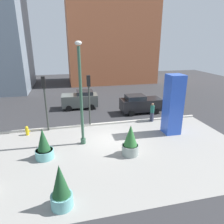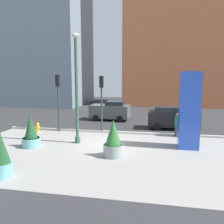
{
  "view_description": "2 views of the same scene",
  "coord_description": "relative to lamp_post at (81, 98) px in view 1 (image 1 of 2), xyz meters",
  "views": [
    {
      "loc": [
        -3.11,
        -13.72,
        7.13
      ],
      "look_at": [
        0.23,
        0.57,
        2.05
      ],
      "focal_mm": 33.1,
      "sensor_mm": 36.0,
      "label": 1
    },
    {
      "loc": [
        3.19,
        -15.1,
        4.52
      ],
      "look_at": [
        0.18,
        0.44,
        2.1
      ],
      "focal_mm": 38.8,
      "sensor_mm": 36.0,
      "label": 2
    }
  ],
  "objects": [
    {
      "name": "ground_plane",
      "position": [
        2.08,
        4.06,
        -3.48
      ],
      "size": [
        60.0,
        60.0,
        0.0
      ],
      "primitive_type": "plane",
      "color": "#2D2D30"
    },
    {
      "name": "plaza_pavement",
      "position": [
        2.08,
        -1.94,
        -3.48
      ],
      "size": [
        18.0,
        10.0,
        0.02
      ],
      "primitive_type": "cube",
      "color": "gray",
      "rests_on": "ground_plane"
    },
    {
      "name": "curb_strip",
      "position": [
        2.08,
        3.18,
        -3.4
      ],
      "size": [
        18.0,
        0.24,
        0.16
      ],
      "primitive_type": "cube",
      "color": "#B7B2A8",
      "rests_on": "ground_plane"
    },
    {
      "name": "lamp_post",
      "position": [
        0.0,
        0.0,
        0.0
      ],
      "size": [
        0.44,
        0.44,
        7.13
      ],
      "color": "#335642",
      "rests_on": "ground_plane"
    },
    {
      "name": "art_pillar_blue",
      "position": [
        7.14,
        0.28,
        -1.11
      ],
      "size": [
        1.21,
        1.21,
        4.74
      ],
      "primitive_type": "cube",
      "color": "blue",
      "rests_on": "ground_plane"
    },
    {
      "name": "potted_plant_near_left",
      "position": [
        2.86,
        -2.24,
        -2.54
      ],
      "size": [
        1.11,
        1.11,
        2.09
      ],
      "color": "gray",
      "rests_on": "ground_plane"
    },
    {
      "name": "potted_plant_near_right",
      "position": [
        -2.59,
        -1.43,
        -2.64
      ],
      "size": [
        1.15,
        1.15,
        2.03
      ],
      "color": "#6BB2B2",
      "rests_on": "ground_plane"
    },
    {
      "name": "potted_plant_curbside",
      "position": [
        -1.53,
        -5.89,
        -2.49
      ],
      "size": [
        1.0,
        1.0,
        2.19
      ],
      "color": "#6BB2B2",
      "rests_on": "ground_plane"
    },
    {
      "name": "fire_hydrant",
      "position": [
        -4.19,
        2.45,
        -3.11
      ],
      "size": [
        0.36,
        0.26,
        0.75
      ],
      "color": "gold",
      "rests_on": "ground_plane"
    },
    {
      "name": "traffic_light_corner",
      "position": [
        0.91,
        3.17,
        -0.48
      ],
      "size": [
        0.28,
        0.42,
        4.46
      ],
      "color": "#333833",
      "rests_on": "ground_plane"
    },
    {
      "name": "traffic_light_far_side",
      "position": [
        -2.61,
        3.04,
        -0.41
      ],
      "size": [
        0.28,
        0.42,
        4.54
      ],
      "color": "#333833",
      "rests_on": "ground_plane"
    },
    {
      "name": "car_intersection",
      "position": [
        0.55,
        8.54,
        -2.5
      ],
      "size": [
        3.96,
        2.23,
        1.95
      ],
      "color": "#565B56",
      "rests_on": "ground_plane"
    },
    {
      "name": "car_far_lane",
      "position": [
        6.46,
        5.6,
        -2.53
      ],
      "size": [
        4.17,
        2.06,
        1.89
      ],
      "color": "black",
      "rests_on": "ground_plane"
    },
    {
      "name": "pedestrian_crossing",
      "position": [
        6.65,
        2.97,
        -2.49
      ],
      "size": [
        0.49,
        0.49,
        1.77
      ],
      "color": "#33384C",
      "rests_on": "ground_plane"
    },
    {
      "name": "highrise_across_street",
      "position": [
        7.45,
        23.65,
        9.63
      ],
      "size": [
        14.88,
        8.38,
        26.21
      ],
      "primitive_type": "cube",
      "color": "#C66B42",
      "rests_on": "ground_plane"
    }
  ]
}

